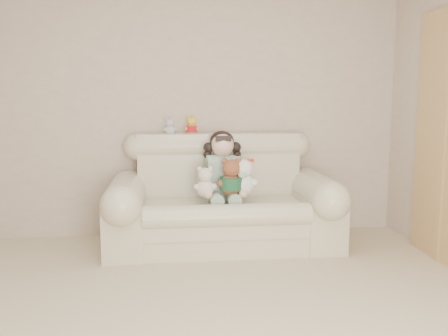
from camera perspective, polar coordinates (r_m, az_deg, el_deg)
wall_back at (r=4.91m, az=-5.81°, el=7.28°), size 4.50×0.00×4.50m
sofa at (r=4.52m, az=-0.14°, el=-2.77°), size 2.10×0.95×1.03m
door_panel at (r=4.45m, az=24.42°, el=3.29°), size 0.06×0.90×2.10m
seated_child at (r=4.56m, az=-0.19°, el=0.32°), size 0.46×0.54×0.66m
brown_teddy at (r=4.37m, az=0.85°, el=-0.66°), size 0.31×0.28×0.40m
white_cat at (r=4.41m, az=2.29°, el=-0.62°), size 0.31×0.27×0.40m
cream_teddy at (r=4.33m, az=-2.21°, el=-1.29°), size 0.24×0.21×0.32m
yellow_mini_bear at (r=4.81m, az=-3.78°, el=5.08°), size 0.14×0.11×0.21m
grey_mini_plush at (r=4.78m, az=-6.27°, el=4.95°), size 0.13×0.10×0.20m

